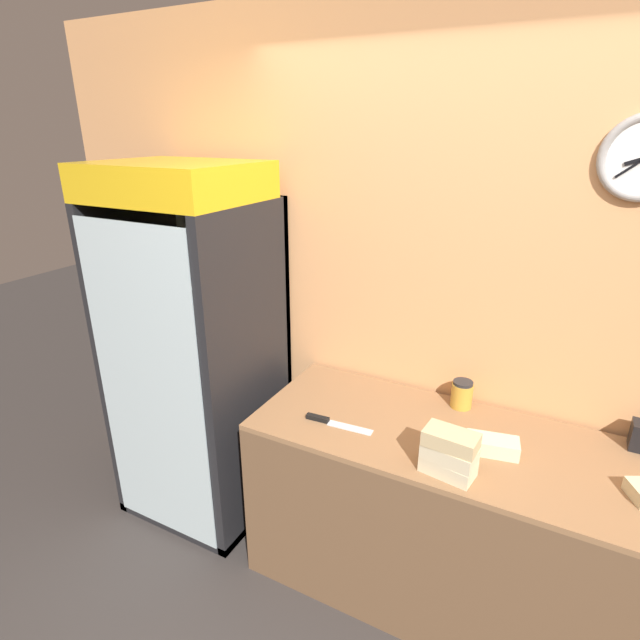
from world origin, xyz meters
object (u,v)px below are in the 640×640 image
(beverage_cooler, at_px, (201,330))
(sandwich_flat_right, at_px, (492,445))
(sandwich_stack_middle, at_px, (449,453))
(sandwich_stack_bottom, at_px, (448,466))
(sandwich_stack_top, at_px, (451,439))
(condiment_jar, at_px, (462,394))
(chefs_knife, at_px, (329,422))

(beverage_cooler, height_order, sandwich_flat_right, beverage_cooler)
(sandwich_stack_middle, bearing_deg, sandwich_stack_bottom, 180.00)
(sandwich_stack_bottom, relative_size, sandwich_stack_middle, 1.01)
(sandwich_stack_middle, xyz_separation_m, sandwich_stack_top, (0.00, 0.00, 0.06))
(beverage_cooler, relative_size, sandwich_stack_middle, 9.21)
(sandwich_stack_middle, relative_size, condiment_jar, 1.59)
(sandwich_stack_bottom, bearing_deg, condiment_jar, 97.56)
(sandwich_stack_bottom, relative_size, condiment_jar, 1.60)
(sandwich_stack_bottom, height_order, condiment_jar, condiment_jar)
(sandwich_stack_middle, height_order, sandwich_stack_top, sandwich_stack_top)
(chefs_knife, bearing_deg, beverage_cooler, 167.70)
(sandwich_stack_top, height_order, condiment_jar, sandwich_stack_top)
(sandwich_stack_middle, height_order, sandwich_flat_right, sandwich_stack_middle)
(sandwich_stack_bottom, bearing_deg, sandwich_stack_middle, 0.00)
(sandwich_stack_middle, xyz_separation_m, sandwich_flat_right, (0.13, 0.22, -0.06))
(sandwich_stack_middle, relative_size, chefs_knife, 0.67)
(chefs_knife, distance_m, condiment_jar, 0.65)
(beverage_cooler, bearing_deg, sandwich_stack_bottom, -11.43)
(chefs_knife, bearing_deg, sandwich_stack_top, -10.06)
(sandwich_flat_right, bearing_deg, sandwich_stack_middle, -120.18)
(condiment_jar, bearing_deg, sandwich_flat_right, -56.86)
(beverage_cooler, bearing_deg, condiment_jar, 9.44)
(beverage_cooler, distance_m, sandwich_stack_middle, 1.49)
(beverage_cooler, xyz_separation_m, chefs_knife, (0.89, -0.19, -0.21))
(beverage_cooler, relative_size, sandwich_stack_bottom, 9.14)
(beverage_cooler, relative_size, condiment_jar, 14.64)
(beverage_cooler, bearing_deg, sandwich_flat_right, -2.65)
(sandwich_stack_bottom, xyz_separation_m, sandwich_stack_top, (0.00, 0.00, 0.12))
(sandwich_stack_middle, bearing_deg, beverage_cooler, 168.57)
(beverage_cooler, distance_m, condiment_jar, 1.41)
(beverage_cooler, height_order, condiment_jar, beverage_cooler)
(sandwich_stack_bottom, height_order, sandwich_stack_top, sandwich_stack_top)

